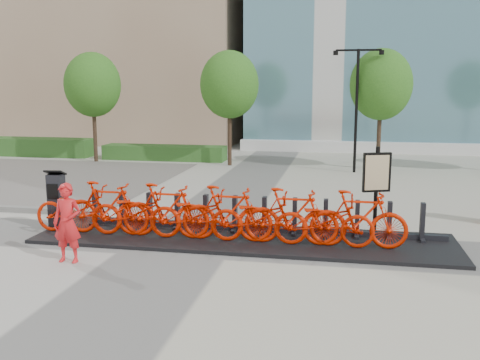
% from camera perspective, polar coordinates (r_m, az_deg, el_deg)
% --- Properties ---
extents(ground, '(120.00, 120.00, 0.00)m').
position_cam_1_polar(ground, '(12.45, -5.88, -6.47)').
color(ground, '#A9A792').
extents(hedge_a, '(10.00, 1.40, 0.90)m').
position_cam_1_polar(hedge_a, '(30.60, -24.06, 3.32)').
color(hedge_a, '#2B5C24').
rests_on(hedge_a, ground).
extents(hedge_b, '(6.00, 1.20, 0.70)m').
position_cam_1_polar(hedge_b, '(26.24, -8.06, 2.91)').
color(hedge_b, '#2B5C24').
rests_on(hedge_b, ground).
extents(tree_0, '(2.60, 2.60, 5.10)m').
position_cam_1_polar(tree_0, '(26.09, -15.44, 9.75)').
color(tree_0, brown).
rests_on(tree_0, ground).
extents(tree_1, '(2.60, 2.60, 5.10)m').
position_cam_1_polar(tree_1, '(23.95, -1.13, 10.12)').
color(tree_1, brown).
rests_on(tree_1, ground).
extents(tree_2, '(2.60, 2.60, 5.10)m').
position_cam_1_polar(tree_2, '(23.47, 14.82, 9.80)').
color(tree_2, brown).
rests_on(tree_2, ground).
extents(streetlamp, '(2.00, 0.20, 5.00)m').
position_cam_1_polar(streetlamp, '(22.43, 12.36, 8.74)').
color(streetlamp, black).
rests_on(streetlamp, ground).
extents(dock_pad, '(9.60, 2.40, 0.08)m').
position_cam_1_polar(dock_pad, '(12.42, 0.31, -6.26)').
color(dock_pad, black).
rests_on(dock_pad, ground).
extents(dock_rail_posts, '(8.02, 0.50, 0.85)m').
position_cam_1_polar(dock_rail_posts, '(12.74, 0.97, -3.68)').
color(dock_rail_posts, black).
rests_on(dock_rail_posts, dock_pad).
extents(bike_0, '(2.15, 0.75, 1.13)m').
position_cam_1_polar(bike_0, '(13.22, -16.86, -3.00)').
color(bike_0, red).
rests_on(bike_0, dock_pad).
extents(bike_1, '(2.08, 0.59, 1.25)m').
position_cam_1_polar(bike_1, '(12.89, -14.04, -2.91)').
color(bike_1, red).
rests_on(bike_1, dock_pad).
extents(bike_2, '(2.15, 0.75, 1.13)m').
position_cam_1_polar(bike_2, '(12.62, -11.05, -3.36)').
color(bike_2, red).
rests_on(bike_2, dock_pad).
extents(bike_3, '(2.08, 0.59, 1.25)m').
position_cam_1_polar(bike_3, '(12.35, -7.96, -3.26)').
color(bike_3, red).
rests_on(bike_3, dock_pad).
extents(bike_4, '(2.15, 0.75, 1.13)m').
position_cam_1_polar(bike_4, '(12.16, -4.73, -3.71)').
color(bike_4, red).
rests_on(bike_4, dock_pad).
extents(bike_5, '(2.08, 0.59, 1.25)m').
position_cam_1_polar(bike_5, '(11.97, -1.41, -3.58)').
color(bike_5, red).
rests_on(bike_5, dock_pad).
extents(bike_6, '(2.15, 0.75, 1.13)m').
position_cam_1_polar(bike_6, '(11.86, 2.00, -4.03)').
color(bike_6, red).
rests_on(bike_6, dock_pad).
extents(bike_7, '(2.08, 0.59, 1.25)m').
position_cam_1_polar(bike_7, '(11.76, 5.48, -3.88)').
color(bike_7, red).
rests_on(bike_7, dock_pad).
extents(bike_8, '(2.15, 0.75, 1.13)m').
position_cam_1_polar(bike_8, '(11.73, 8.99, -4.30)').
color(bike_8, red).
rests_on(bike_8, dock_pad).
extents(bike_9, '(2.08, 0.59, 1.25)m').
position_cam_1_polar(bike_9, '(11.72, 12.52, -4.12)').
color(bike_9, red).
rests_on(bike_9, dock_pad).
extents(kiosk, '(0.48, 0.42, 1.44)m').
position_cam_1_polar(kiosk, '(13.90, -18.97, -1.96)').
color(kiosk, black).
rests_on(kiosk, dock_pad).
extents(worker_red, '(0.60, 0.40, 1.62)m').
position_cam_1_polar(worker_red, '(11.28, -17.93, -4.38)').
color(worker_red, red).
rests_on(worker_red, ground).
extents(map_sign, '(0.68, 0.33, 2.10)m').
position_cam_1_polar(map_sign, '(13.23, 14.37, 0.42)').
color(map_sign, black).
rests_on(map_sign, ground).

